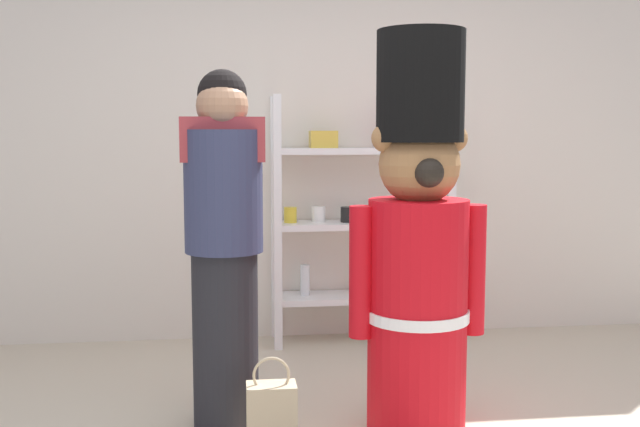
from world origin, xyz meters
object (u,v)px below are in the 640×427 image
at_px(shopping_bag, 272,415).
at_px(person_shopper, 224,243).
at_px(merchandise_shelf, 362,217).
at_px(teddy_bear_guard, 418,249).

bearing_deg(shopping_bag, person_shopper, 123.24).
xyz_separation_m(merchandise_shelf, person_shopper, (-0.88, -1.34, 0.04)).
relative_size(merchandise_shelf, shopping_bag, 3.90).
relative_size(teddy_bear_guard, shopping_bag, 4.39).
relative_size(teddy_bear_guard, person_shopper, 1.10).
height_order(teddy_bear_guard, shopping_bag, teddy_bear_guard).
bearing_deg(person_shopper, teddy_bear_guard, -12.38).
xyz_separation_m(person_shopper, shopping_bag, (0.19, -0.30, -0.71)).
bearing_deg(merchandise_shelf, teddy_bear_guard, -90.83).
bearing_deg(merchandise_shelf, shopping_bag, -112.72).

